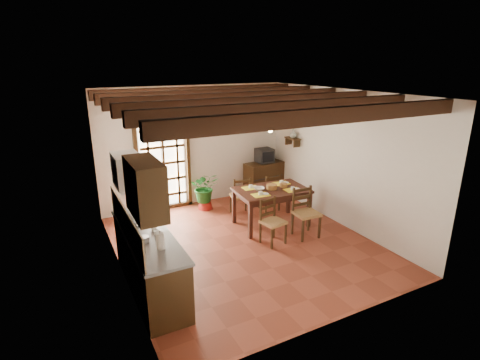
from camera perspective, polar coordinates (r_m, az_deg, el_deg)
ground_plane at (r=7.20m, az=0.77°, el=-9.73°), size 5.00×5.00×0.00m
room_shell at (r=6.56m, az=0.84°, el=4.47°), size 4.52×5.02×2.81m
ceiling_beams at (r=6.42m, az=0.87°, el=12.08°), size 4.50×4.34×0.20m
french_door at (r=8.65m, az=-11.63°, el=3.01°), size 1.26×0.11×2.32m
kitchen_counter at (r=5.88m, az=-13.71°, el=-11.83°), size 0.64×2.25×1.38m
upper_cabinet at (r=4.67m, az=-14.24°, el=-1.25°), size 0.35×0.80×0.70m
range_hood at (r=5.88m, az=-16.82°, el=1.28°), size 0.38×0.60×0.54m
counter_items at (r=5.74m, az=-14.29°, el=-7.19°), size 0.50×1.43×0.25m
dining_table at (r=7.77m, az=4.81°, el=-2.09°), size 1.52×1.03×0.80m
chair_near_left at (r=7.16m, az=4.98°, el=-7.53°), size 0.47×0.45×0.88m
chair_near_right at (r=7.50m, az=9.96°, el=-6.25°), size 0.47×0.45×0.98m
chair_far_left at (r=8.39m, az=0.06°, el=-3.50°), size 0.49×0.47×0.90m
chair_far_right at (r=8.70m, az=4.50°, el=-2.82°), size 0.42×0.40×0.87m
table_setting at (r=7.71m, az=4.84°, el=-0.86°), size 1.07×0.71×0.10m
table_bowl at (r=7.65m, az=2.92°, el=-1.34°), size 0.28×0.28×0.05m
sideboard at (r=9.63m, az=3.67°, el=0.22°), size 1.05×0.56×0.85m
crt_tv at (r=9.46m, az=3.76°, el=3.77°), size 0.40×0.37×0.34m
fuse_box at (r=9.42m, az=1.75°, el=8.14°), size 0.25×0.03×0.32m
plant_pot at (r=8.81m, az=-5.31°, el=-3.71°), size 0.34×0.34×0.21m
potted_plant at (r=8.65m, az=-5.39°, el=-0.88°), size 1.98×1.81×1.85m
wall_shelf at (r=9.07m, az=8.02°, el=6.06°), size 0.20×0.42×0.20m
shelf_vase at (r=9.04m, az=8.06°, el=6.92°), size 0.15×0.15×0.15m
shelf_flowers at (r=9.00m, az=8.12°, el=8.22°), size 0.14×0.14×0.36m
framed_picture at (r=9.02m, az=8.61°, el=9.45°), size 0.03×0.32×0.32m
pendant_lamp at (r=7.50m, az=4.67°, el=8.14°), size 0.36×0.36×0.84m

